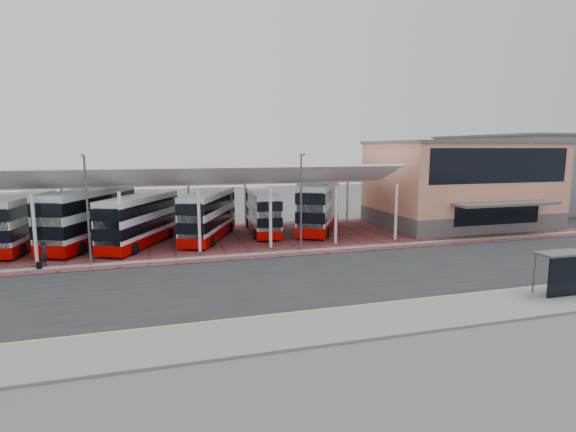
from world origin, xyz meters
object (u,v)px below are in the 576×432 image
object	(u,v)px
bus_shelter	(568,268)
pedestrian	(44,253)
bus_1	(90,217)
terminal	(460,183)
bus_4	(262,212)
bus_3	(209,216)
bus_0	(22,222)
bus_5	(319,206)
bus_2	(140,221)

from	to	relation	value
bus_shelter	pedestrian	bearing A→B (deg)	153.00
bus_1	pedestrian	xyz separation A→B (m)	(-2.27, -6.90, -1.51)
terminal	bus_shelter	xyz separation A→B (m)	(-9.76, -22.60, -3.00)
bus_4	bus_shelter	distance (m)	27.09
bus_3	terminal	bearing A→B (deg)	23.22
pedestrian	bus_shelter	size ratio (longest dim) A/B	0.61
bus_0	bus_1	size ratio (longest dim) A/B	0.92
pedestrian	bus_5	bearing A→B (deg)	-63.23
bus_0	bus_2	xyz separation A→B (m)	(9.67, -2.00, -0.06)
bus_1	bus_3	xyz separation A→B (m)	(10.30, -0.35, -0.25)
bus_0	bus_2	distance (m)	9.88
bus_0	pedestrian	xyz separation A→B (m)	(3.18, -7.39, -1.30)
bus_shelter	terminal	bearing A→B (deg)	67.20
terminal	bus_2	xyz separation A→B (m)	(-33.69, -1.34, -2.43)
bus_0	bus_4	size ratio (longest dim) A/B	1.08
bus_2	bus_4	xyz separation A→B (m)	(11.60, 2.85, -0.10)
bus_0	bus_3	xyz separation A→B (m)	(15.74, -0.83, -0.04)
bus_2	terminal	bearing A→B (deg)	28.38
bus_0	bus_shelter	xyz separation A→B (m)	(33.61, -23.26, -0.64)
bus_0	bus_3	world-z (taller)	bus_0
bus_2	bus_5	distance (m)	17.78
bus_3	pedestrian	world-z (taller)	bus_3
terminal	bus_4	size ratio (longest dim) A/B	1.78
bus_2	bus_3	size ratio (longest dim) A/B	0.98
bus_0	pedestrian	size ratio (longest dim) A/B	5.93
bus_3	bus_5	xyz separation A→B (m)	(11.52, 1.39, 0.27)
bus_1	bus_shelter	bearing A→B (deg)	-16.10
bus_1	bus_4	distance (m)	15.89
terminal	bus_shelter	bearing A→B (deg)	-113.35
terminal	bus_5	xyz separation A→B (m)	(-16.10, 1.22, -2.13)
bus_0	bus_4	xyz separation A→B (m)	(21.27, 0.85, -0.16)
bus_1	bus_4	xyz separation A→B (m)	(15.83, 1.34, -0.38)
bus_2	bus_3	xyz separation A→B (m)	(6.07, 1.17, 0.03)
bus_shelter	bus_1	bearing A→B (deg)	141.58
bus_5	bus_shelter	size ratio (longest dim) A/B	3.88
terminal	bus_1	bearing A→B (deg)	179.73
bus_shelter	bus_2	bearing A→B (deg)	138.93
bus_4	bus_5	bearing A→B (deg)	2.46
bus_0	bus_shelter	bearing A→B (deg)	-28.23
terminal	bus_4	bearing A→B (deg)	176.08
bus_0	bus_1	distance (m)	5.47
bus_2	pedestrian	xyz separation A→B (m)	(-6.50, -5.39, -1.23)
bus_3	bus_shelter	bearing A→B (deg)	-28.60
bus_4	bus_shelter	bearing A→B (deg)	-57.60
bus_3	pedestrian	distance (m)	14.23
terminal	bus_3	world-z (taller)	terminal
terminal	pedestrian	size ratio (longest dim) A/B	9.80
terminal	bus_5	size ratio (longest dim) A/B	1.55
bus_2	bus_5	size ratio (longest dim) A/B	0.89
terminal	pedestrian	distance (m)	40.91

